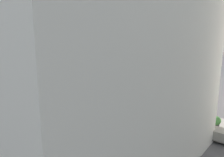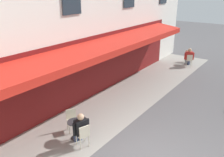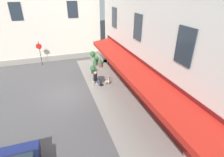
% 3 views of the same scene
% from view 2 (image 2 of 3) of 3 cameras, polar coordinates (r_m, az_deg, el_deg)
% --- Properties ---
extents(sidewalk_cafe_terrace, '(20.50, 3.20, 0.01)m').
position_cam_2_polar(sidewalk_cafe_terrace, '(12.47, 2.09, -5.18)').
color(sidewalk_cafe_terrace, gray).
rests_on(sidewalk_cafe_terrace, ground_plane).
extents(cafe_table_near_entrance, '(0.60, 0.60, 0.75)m').
position_cam_2_polar(cafe_table_near_entrance, '(19.02, 17.50, 4.70)').
color(cafe_table_near_entrance, black).
rests_on(cafe_table_near_entrance, ground_plane).
extents(cafe_chair_cream_kerbside, '(0.54, 0.54, 0.91)m').
position_cam_2_polar(cafe_chair_cream_kerbside, '(18.41, 17.84, 4.33)').
color(cafe_chair_cream_kerbside, beige).
rests_on(cafe_chair_cream_kerbside, ground_plane).
extents(cafe_chair_cream_by_window, '(0.51, 0.51, 0.91)m').
position_cam_2_polar(cafe_chair_cream_by_window, '(19.61, 17.48, 5.35)').
color(cafe_chair_cream_by_window, beige).
rests_on(cafe_chair_cream_by_window, ground_plane).
extents(cafe_table_mid_terrace, '(0.60, 0.60, 0.75)m').
position_cam_2_polar(cafe_table_mid_terrace, '(9.41, -8.65, -11.37)').
color(cafe_table_mid_terrace, black).
rests_on(cafe_table_mid_terrace, ground_plane).
extents(cafe_chair_cream_back_row, '(0.51, 0.51, 0.91)m').
position_cam_2_polar(cafe_chair_cream_back_row, '(8.90, -6.82, -12.91)').
color(cafe_chair_cream_back_row, beige).
rests_on(cafe_chair_cream_back_row, ground_plane).
extents(cafe_chair_cream_facing_street, '(0.55, 0.55, 0.91)m').
position_cam_2_polar(cafe_chair_cream_facing_street, '(9.92, -9.55, -9.25)').
color(cafe_chair_cream_facing_street, beige).
rests_on(cafe_chair_cream_facing_street, ground_plane).
extents(seated_patron_in_red, '(0.66, 0.64, 1.34)m').
position_cam_2_polar(seated_patron_in_red, '(18.57, 17.78, 5.00)').
color(seated_patron_in_red, navy).
rests_on(seated_patron_in_red, ground_plane).
extents(seated_companion_in_black, '(0.63, 0.62, 1.30)m').
position_cam_2_polar(seated_companion_in_black, '(8.99, -7.52, -11.47)').
color(seated_companion_in_black, navy).
rests_on(seated_companion_in_black, ground_plane).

